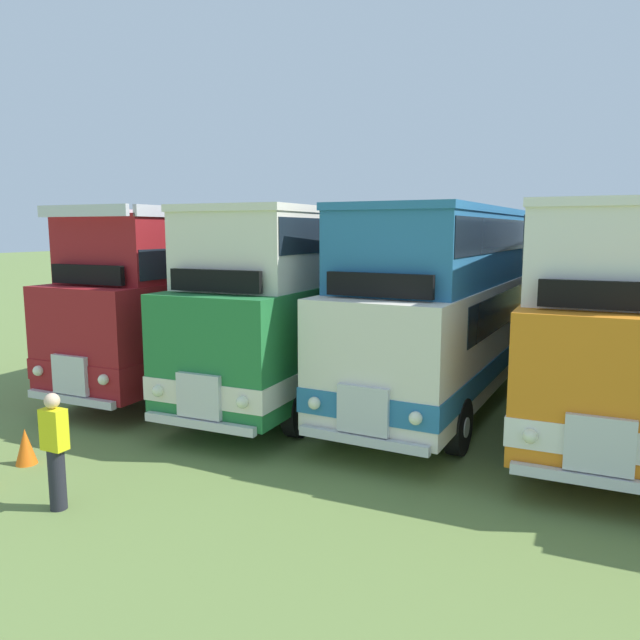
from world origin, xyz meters
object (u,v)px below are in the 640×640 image
(bus_first_in_row, at_px, (221,289))
(bus_fourth_in_row, at_px, (605,303))
(cone_near_end, at_px, (26,446))
(marshal_person, at_px, (55,450))
(bus_third_in_row, at_px, (450,297))
(bus_second_in_row, at_px, (323,291))

(bus_first_in_row, height_order, bus_fourth_in_row, bus_first_in_row)
(cone_near_end, relative_size, marshal_person, 0.37)
(bus_fourth_in_row, relative_size, cone_near_end, 16.81)
(bus_first_in_row, bearing_deg, marshal_person, -71.54)
(bus_third_in_row, xyz_separation_m, marshal_person, (-3.76, -7.99, -1.58))
(bus_first_in_row, height_order, cone_near_end, bus_first_in_row)
(marshal_person, bearing_deg, bus_third_in_row, 64.81)
(bus_first_in_row, xyz_separation_m, marshal_person, (2.76, -8.26, -1.47))
(bus_first_in_row, distance_m, cone_near_end, 7.59)
(bus_third_in_row, bearing_deg, bus_second_in_row, 179.06)
(bus_first_in_row, xyz_separation_m, bus_fourth_in_row, (9.77, 0.04, 0.11))
(bus_second_in_row, height_order, bus_fourth_in_row, same)
(bus_second_in_row, height_order, marshal_person, bus_second_in_row)
(bus_first_in_row, bearing_deg, bus_third_in_row, -2.34)
(bus_third_in_row, height_order, bus_fourth_in_row, same)
(bus_third_in_row, distance_m, bus_fourth_in_row, 3.26)
(bus_second_in_row, bearing_deg, bus_third_in_row, -0.94)
(marshal_person, bearing_deg, bus_second_in_row, 86.47)
(cone_near_end, height_order, marshal_person, marshal_person)
(bus_first_in_row, distance_m, bus_second_in_row, 3.26)
(bus_second_in_row, distance_m, bus_fourth_in_row, 6.52)
(bus_first_in_row, bearing_deg, cone_near_end, -83.20)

